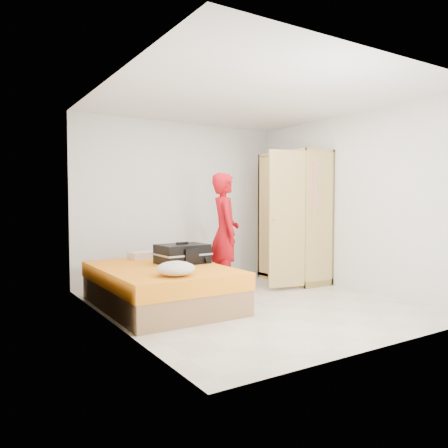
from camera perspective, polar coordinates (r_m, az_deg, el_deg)
room at (r=5.55m, az=3.65°, el=2.89°), size 4.00×4.02×2.60m
bed at (r=5.53m, az=-8.22°, el=-8.07°), size 1.42×2.02×0.50m
wardrobe at (r=7.14m, az=9.04°, el=0.46°), size 1.16×1.20×2.10m
person at (r=6.24m, az=0.11°, el=-1.17°), size 0.61×0.73×1.71m
suitcase at (r=5.72m, az=-5.44°, el=-3.91°), size 0.67×0.52×0.28m
round_cushion at (r=4.78m, az=-6.31°, el=-5.80°), size 0.42×0.42×0.16m
pillow at (r=6.32m, az=-9.98°, el=-3.98°), size 0.54×0.31×0.09m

